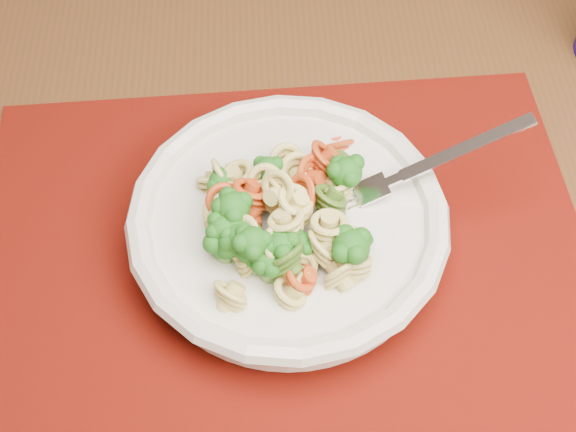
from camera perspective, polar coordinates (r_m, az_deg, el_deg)
name	(u,v)px	position (r m, az deg, el deg)	size (l,w,h in m)	color
dining_table	(224,226)	(0.78, -4.57, -0.68)	(1.71, 1.39, 0.75)	#4D2915
placemat	(286,263)	(0.64, -0.13, -3.35)	(0.49, 0.38, 0.00)	#581103
pasta_bowl	(288,224)	(0.63, 0.00, -0.56)	(0.25, 0.25, 0.05)	silver
pasta_broccoli_heap	(288,212)	(0.61, 0.00, 0.32)	(0.21, 0.21, 0.06)	#CDBF65
fork	(372,189)	(0.63, 5.98, 1.90)	(0.19, 0.02, 0.01)	silver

